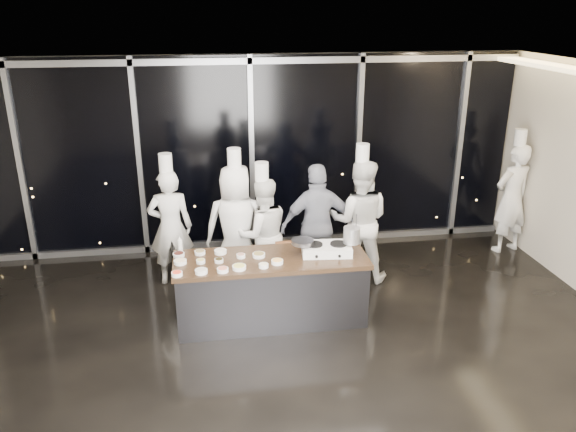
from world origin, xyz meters
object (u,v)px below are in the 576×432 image
Objects in this scene: stock_pot at (352,235)px; chef_far_left at (171,226)px; stove at (326,249)px; guest at (318,226)px; demo_counter at (271,289)px; chef_right at (359,220)px; chef_center at (263,234)px; frying_pan at (302,242)px; chef_side at (512,197)px; chef_left at (237,226)px.

stock_pot is 0.11× the size of chef_far_left.
guest reaches higher than stove.
chef_right is (1.45, 1.03, 0.48)m from demo_counter.
chef_center reaches higher than stock_pot.
guest is (2.10, -0.39, 0.03)m from chef_far_left.
chef_right is at bearing 60.57° from stove.
chef_right is at bearing 35.59° from demo_counter.
chef_side reaches higher than frying_pan.
demo_counter is 1.30× the size of chef_center.
chef_left is at bearing -8.44° from chef_side.
stove is at bearing 175.73° from stock_pot.
frying_pan reaches higher than demo_counter.
chef_center is at bearing 168.84° from chef_left.
frying_pan is 2.13m from chef_far_left.
chef_far_left is 0.95× the size of chef_right.
stock_pot is (1.05, -0.00, 0.69)m from demo_counter.
stove is 0.37m from stock_pot.
guest is (0.79, 0.92, 0.47)m from demo_counter.
chef_side is (4.20, 0.69, 0.10)m from chef_center.
chef_side is at bearing 21.42° from demo_counter.
chef_right reaches higher than guest.
chef_center is (1.31, -0.36, -0.05)m from chef_far_left.
chef_far_left is at bearing -13.61° from guest.
guest is at bearing 91.56° from stove.
chef_side is (3.15, 1.65, -0.21)m from stock_pot.
chef_left reaches higher than stove.
chef_left is 1.13× the size of guest.
chef_center is (0.37, -0.10, -0.09)m from chef_left.
chef_center is at bearing 120.76° from frying_pan.
chef_left is 1.00× the size of chef_right.
chef_right is (2.75, -0.28, 0.04)m from chef_far_left.
stock_pot is at bearing -0.20° from demo_counter.
stock_pot is 1.13m from chef_right.
demo_counter is at bearing 80.56° from chef_center.
stock_pot is 3.57m from chef_side.
frying_pan is at bearing 173.71° from stock_pot.
demo_counter is 4.79× the size of frying_pan.
chef_far_left is (-2.03, 1.29, -0.07)m from stove.
chef_right is (0.72, 1.01, -0.03)m from stove.
chef_far_left is 1.07× the size of guest.
guest is 0.89× the size of chef_right.
guest reaches higher than frying_pan.
demo_counter is 1.18× the size of chef_left.
frying_pan is 2.45× the size of stock_pot.
stock_pot is (0.32, -0.02, 0.18)m from stove.
chef_right reaches higher than frying_pan.
demo_counter is 1.03m from chef_center.
stock_pot is at bearing 11.79° from chef_side.
demo_counter is 11.71× the size of stock_pot.
stove is 0.90m from guest.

